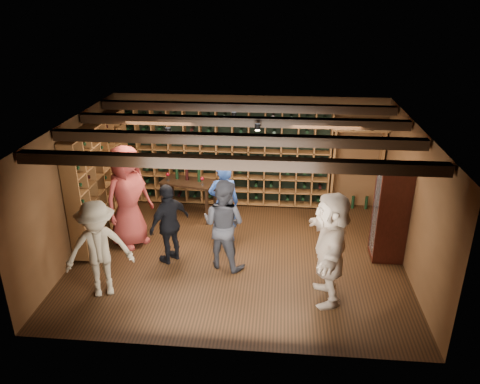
# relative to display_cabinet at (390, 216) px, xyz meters

# --- Properties ---
(ground) EXTENTS (6.00, 6.00, 0.00)m
(ground) POSITION_rel_display_cabinet_xyz_m (-2.71, -0.20, -0.86)
(ground) COLOR black
(ground) RESTS_ON ground
(room_shell) EXTENTS (6.00, 6.00, 6.00)m
(room_shell) POSITION_rel_display_cabinet_xyz_m (-2.71, -0.15, 1.56)
(room_shell) COLOR brown
(room_shell) RESTS_ON ground
(wine_rack_back) EXTENTS (4.65, 0.30, 2.20)m
(wine_rack_back) POSITION_rel_display_cabinet_xyz_m (-3.24, 2.13, 0.29)
(wine_rack_back) COLOR brown
(wine_rack_back) RESTS_ON ground
(wine_rack_left) EXTENTS (0.30, 2.65, 2.20)m
(wine_rack_left) POSITION_rel_display_cabinet_xyz_m (-5.54, 0.62, 0.29)
(wine_rack_left) COLOR brown
(wine_rack_left) RESTS_ON ground
(crate_shelf) EXTENTS (1.20, 0.32, 2.07)m
(crate_shelf) POSITION_rel_display_cabinet_xyz_m (-0.31, 2.12, 0.71)
(crate_shelf) COLOR brown
(crate_shelf) RESTS_ON ground
(display_cabinet) EXTENTS (0.55, 0.50, 1.75)m
(display_cabinet) POSITION_rel_display_cabinet_xyz_m (0.00, 0.00, 0.00)
(display_cabinet) COLOR black
(display_cabinet) RESTS_ON ground
(man_blue_shirt) EXTENTS (0.64, 0.48, 1.60)m
(man_blue_shirt) POSITION_rel_display_cabinet_xyz_m (-3.06, 0.39, -0.05)
(man_blue_shirt) COLOR navy
(man_blue_shirt) RESTS_ON ground
(man_grey_suit) EXTENTS (0.98, 0.88, 1.65)m
(man_grey_suit) POSITION_rel_display_cabinet_xyz_m (-2.94, -0.53, -0.03)
(man_grey_suit) COLOR black
(man_grey_suit) RESTS_ON ground
(guest_red_floral) EXTENTS (1.08, 1.17, 2.00)m
(guest_red_floral) POSITION_rel_display_cabinet_xyz_m (-4.84, 0.10, 0.15)
(guest_red_floral) COLOR maroon
(guest_red_floral) RESTS_ON ground
(guest_woman_black) EXTENTS (0.81, 0.93, 1.50)m
(guest_woman_black) POSITION_rel_display_cabinet_xyz_m (-3.93, -0.45, -0.10)
(guest_woman_black) COLOR black
(guest_woman_black) RESTS_ON ground
(guest_khaki) EXTENTS (1.21, 0.97, 1.64)m
(guest_khaki) POSITION_rel_display_cabinet_xyz_m (-4.80, -1.57, -0.03)
(guest_khaki) COLOR #7E7057
(guest_khaki) RESTS_ON ground
(guest_beige) EXTENTS (0.60, 1.73, 1.85)m
(guest_beige) POSITION_rel_display_cabinet_xyz_m (-1.19, -1.36, 0.07)
(guest_beige) COLOR tan
(guest_beige) RESTS_ON ground
(tasting_table) EXTENTS (1.22, 0.80, 1.12)m
(tasting_table) POSITION_rel_display_cabinet_xyz_m (-3.94, 1.36, -0.11)
(tasting_table) COLOR black
(tasting_table) RESTS_ON ground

